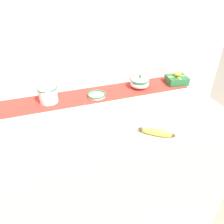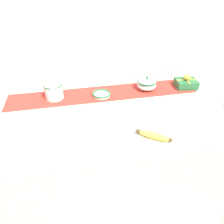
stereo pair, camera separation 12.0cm
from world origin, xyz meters
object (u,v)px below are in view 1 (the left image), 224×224
Objects in this scene: banana at (156,132)px; gift_box at (177,79)px; spoon at (157,95)px; cream_pitcher at (48,94)px; sugar_bowl at (140,82)px; small_dish at (97,95)px.

banana is 0.65m from gift_box.
banana is at bearing -147.17° from spoon.
spoon is (0.69, -0.14, -0.05)m from cream_pitcher.
sugar_bowl is 0.80× the size of banana.
gift_box is at bearing -4.43° from sugar_bowl.
gift_box is at bearing -1.18° from spoon.
small_dish is at bearing -175.01° from sugar_bowl.
sugar_bowl is at bearing 4.99° from small_dish.
sugar_bowl is 0.32m from small_dish.
small_dish is 0.78× the size of gift_box.
cream_pitcher is 1.05× the size of sugar_bowl.
banana reaches higher than spoon.
cream_pitcher reaches higher than sugar_bowl.
sugar_bowl reaches higher than spoon.
small_dish is (-0.32, -0.03, -0.03)m from sugar_bowl.
small_dish is at bearing -5.43° from cream_pitcher.
cream_pitcher is 0.84× the size of banana.
cream_pitcher is at bearing 133.63° from banana.
gift_box is (0.29, -0.02, -0.01)m from sugar_bowl.
small_dish is 0.40m from spoon.
small_dish is (0.30, -0.03, -0.04)m from cream_pitcher.
sugar_bowl is 0.29m from gift_box.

